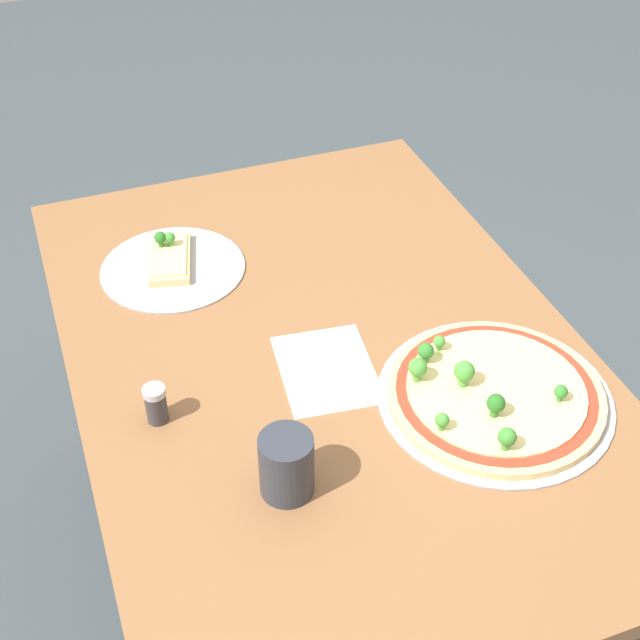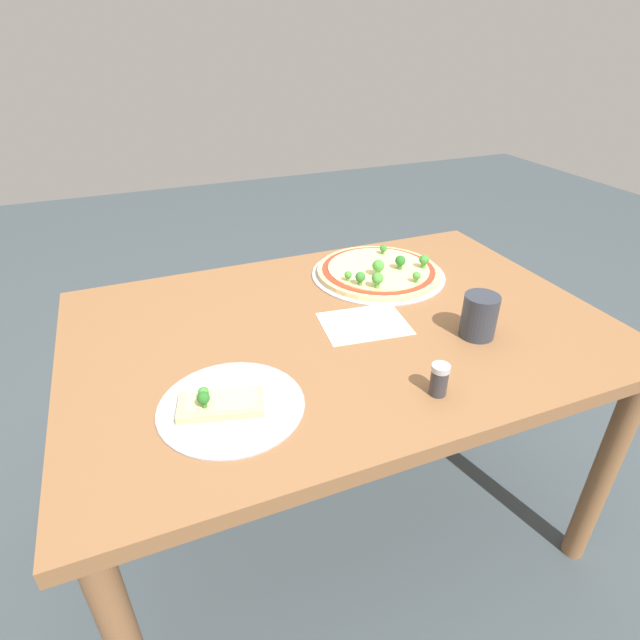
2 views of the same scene
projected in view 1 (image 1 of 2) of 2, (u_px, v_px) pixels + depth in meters
ground_plane at (325, 578)px, 2.05m from camera, size 8.00×8.00×0.00m
dining_table at (326, 382)px, 1.65m from camera, size 1.32×0.89×0.71m
pizza_tray_whole at (493, 393)px, 1.49m from camera, size 0.40×0.40×0.07m
pizza_tray_slice at (171, 263)px, 1.78m from camera, size 0.29×0.29×0.06m
drinking_cup at (286, 465)px, 1.32m from camera, size 0.08×0.08×0.11m
condiment_shaker at (156, 404)px, 1.44m from camera, size 0.04×0.04×0.07m
paper_menu at (327, 369)px, 1.55m from camera, size 0.23×0.18×0.00m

